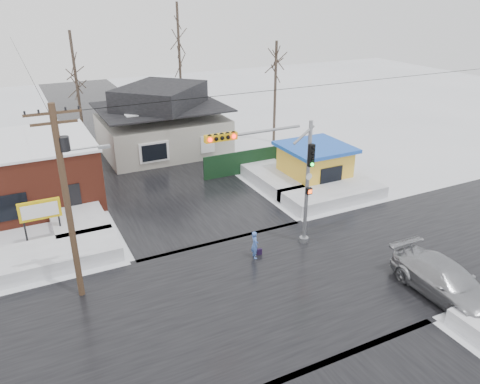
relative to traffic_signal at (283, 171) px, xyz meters
name	(u,v)px	position (x,y,z in m)	size (l,w,h in m)	color
ground	(268,289)	(-2.43, -2.97, -4.54)	(120.00, 120.00, 0.00)	white
road_ns	(268,288)	(-2.43, -2.97, -4.53)	(10.00, 120.00, 0.02)	black
road_ew	(268,288)	(-2.43, -2.97, -4.53)	(120.00, 10.00, 0.02)	black
snowbank_nw	(50,257)	(-11.43, 4.03, -4.14)	(7.00, 3.00, 0.80)	white
snowbank_ne	(333,194)	(6.57, 4.03, -4.14)	(7.00, 3.00, 0.80)	white
snowbank_nside_w	(75,211)	(-9.43, 9.03, -4.14)	(3.00, 8.00, 0.80)	white
snowbank_nside_e	(270,174)	(4.57, 9.03, -4.14)	(3.00, 8.00, 0.80)	white
traffic_signal	(283,171)	(0.00, 0.00, 0.00)	(6.05, 0.68, 7.00)	gray
utility_pole	(68,194)	(-10.36, 0.53, 0.57)	(3.15, 0.44, 9.00)	#382619
marquee_sign	(40,211)	(-11.43, 6.53, -2.62)	(2.20, 0.21, 2.55)	black
house	(162,122)	(-0.43, 19.03, -1.92)	(10.40, 8.40, 5.76)	#AAA699
kiosk	(314,164)	(7.07, 7.03, -3.08)	(4.60, 4.60, 2.88)	yellow
fence	(252,161)	(4.07, 11.03, -3.64)	(8.00, 0.12, 1.80)	black
tree_far_left	(73,56)	(-6.43, 23.03, 3.41)	(3.00, 3.00, 10.00)	#332821
tree_far_mid	(178,30)	(3.57, 25.03, 5.00)	(3.00, 3.00, 12.00)	#332821
tree_far_right	(276,63)	(9.57, 17.03, 2.62)	(3.00, 3.00, 9.00)	#332821
pedestrian	(255,245)	(-1.70, -0.21, -3.77)	(0.56, 0.37, 1.54)	#466DC5
car	(445,281)	(4.52, -7.05, -3.73)	(2.26, 5.57, 1.62)	#A0A2A7
shopping_bag	(259,252)	(-1.34, -0.08, -4.36)	(0.28, 0.12, 0.35)	black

